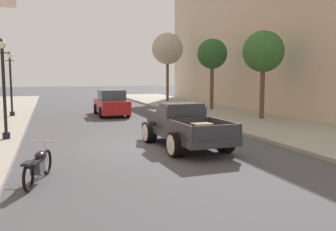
{
  "coord_description": "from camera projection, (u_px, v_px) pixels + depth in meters",
  "views": [
    {
      "loc": [
        -3.43,
        -13.0,
        2.62
      ],
      "look_at": [
        1.05,
        0.66,
        1.0
      ],
      "focal_mm": 38.91,
      "sensor_mm": 36.0,
      "label": 1
    }
  ],
  "objects": [
    {
      "name": "car_background_red",
      "position": [
        111.0,
        104.0,
        23.41
      ],
      "size": [
        1.89,
        4.31,
        1.65
      ],
      "color": "#AD1E1E",
      "rests_on": "ground"
    },
    {
      "name": "street_tree_nearest",
      "position": [
        263.0,
        52.0,
        20.16
      ],
      "size": [
        2.3,
        2.3,
        4.9
      ],
      "color": "brown",
      "rests_on": "sidewalk_right"
    },
    {
      "name": "sidewalk_right",
      "position": [
        308.0,
        133.0,
        15.87
      ],
      "size": [
        5.5,
        64.0,
        0.15
      ],
      "primitive_type": "cube",
      "color": "#9E998E",
      "rests_on": "ground"
    },
    {
      "name": "hotrod_truck_gunmetal",
      "position": [
        182.0,
        126.0,
        13.35
      ],
      "size": [
        2.35,
        5.0,
        1.58
      ],
      "color": "#333338",
      "rests_on": "ground"
    },
    {
      "name": "motorcycle_parked",
      "position": [
        38.0,
        165.0,
        8.84
      ],
      "size": [
        0.79,
        2.06,
        0.93
      ],
      "color": "black",
      "rests_on": "ground"
    },
    {
      "name": "street_tree_second",
      "position": [
        212.0,
        54.0,
        25.77
      ],
      "size": [
        2.13,
        2.13,
        5.0
      ],
      "color": "brown",
      "rests_on": "sidewalk_right"
    },
    {
      "name": "street_tree_third",
      "position": [
        167.0,
        49.0,
        33.8
      ],
      "size": [
        2.91,
        2.91,
        6.33
      ],
      "color": "brown",
      "rests_on": "sidewalk_right"
    },
    {
      "name": "street_lamp_far",
      "position": [
        11.0,
        79.0,
        21.66
      ],
      "size": [
        0.5,
        0.32,
        3.85
      ],
      "color": "black",
      "rests_on": "sidewalk_left"
    },
    {
      "name": "street_lamp_near",
      "position": [
        4.0,
        81.0,
        13.83
      ],
      "size": [
        0.5,
        0.32,
        3.85
      ],
      "color": "black",
      "rests_on": "sidewalk_left"
    },
    {
      "name": "building_right_storefront",
      "position": [
        304.0,
        33.0,
        28.89
      ],
      "size": [
        12.0,
        28.0,
        11.85
      ],
      "primitive_type": "cube",
      "color": "beige",
      "rests_on": "ground"
    },
    {
      "name": "ground_plane",
      "position": [
        147.0,
        145.0,
        13.63
      ],
      "size": [
        140.0,
        140.0,
        0.0
      ],
      "primitive_type": "plane",
      "color": "#47474C"
    }
  ]
}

